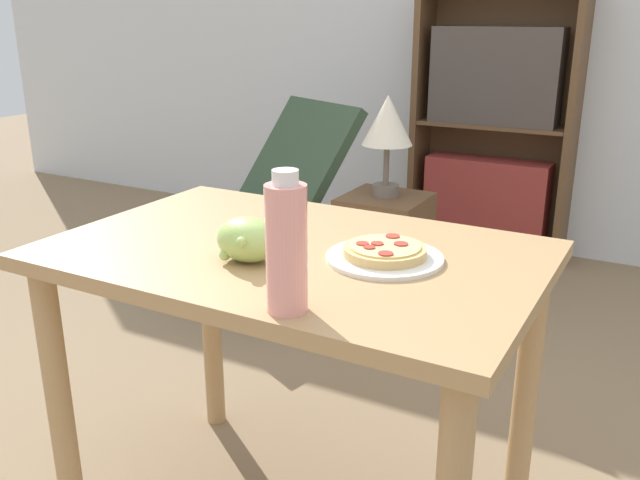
{
  "coord_description": "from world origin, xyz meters",
  "views": [
    {
      "loc": [
        0.86,
        -1.17,
        1.28
      ],
      "look_at": [
        0.22,
        -0.01,
        0.84
      ],
      "focal_mm": 38.0,
      "sensor_mm": 36.0,
      "label": 1
    }
  ],
  "objects_px": {
    "grape_bunch": "(248,239)",
    "drink_bottle": "(286,247)",
    "lounge_chair_near": "(267,232)",
    "bookshelf": "(492,136)",
    "table_lamp": "(388,125)",
    "pizza_on_plate": "(385,254)",
    "side_table": "(383,257)"
  },
  "relations": [
    {
      "from": "grape_bunch",
      "to": "drink_bottle",
      "type": "xyz_separation_m",
      "value": [
        0.21,
        -0.18,
        0.07
      ]
    },
    {
      "from": "lounge_chair_near",
      "to": "bookshelf",
      "type": "distance_m",
      "value": 1.35
    },
    {
      "from": "lounge_chair_near",
      "to": "table_lamp",
      "type": "relative_size",
      "value": 2.22
    },
    {
      "from": "pizza_on_plate",
      "to": "bookshelf",
      "type": "height_order",
      "value": "bookshelf"
    },
    {
      "from": "table_lamp",
      "to": "lounge_chair_near",
      "type": "bearing_deg",
      "value": 178.27
    },
    {
      "from": "pizza_on_plate",
      "to": "grape_bunch",
      "type": "distance_m",
      "value": 0.29
    },
    {
      "from": "lounge_chair_near",
      "to": "side_table",
      "type": "distance_m",
      "value": 0.61
    },
    {
      "from": "side_table",
      "to": "table_lamp",
      "type": "distance_m",
      "value": 0.57
    },
    {
      "from": "lounge_chair_near",
      "to": "side_table",
      "type": "xyz_separation_m",
      "value": [
        0.61,
        -0.02,
        -0.01
      ]
    },
    {
      "from": "pizza_on_plate",
      "to": "bookshelf",
      "type": "xyz_separation_m",
      "value": [
        -0.41,
        2.37,
        -0.14
      ]
    },
    {
      "from": "lounge_chair_near",
      "to": "side_table",
      "type": "relative_size",
      "value": 1.71
    },
    {
      "from": "lounge_chair_near",
      "to": "table_lamp",
      "type": "distance_m",
      "value": 0.83
    },
    {
      "from": "grape_bunch",
      "to": "lounge_chair_near",
      "type": "xyz_separation_m",
      "value": [
        -0.92,
        1.46,
        -0.54
      ]
    },
    {
      "from": "lounge_chair_near",
      "to": "side_table",
      "type": "bearing_deg",
      "value": 24.17
    },
    {
      "from": "grape_bunch",
      "to": "table_lamp",
      "type": "bearing_deg",
      "value": 101.91
    },
    {
      "from": "grape_bunch",
      "to": "drink_bottle",
      "type": "relative_size",
      "value": 0.61
    },
    {
      "from": "grape_bunch",
      "to": "bookshelf",
      "type": "height_order",
      "value": "bookshelf"
    },
    {
      "from": "drink_bottle",
      "to": "pizza_on_plate",
      "type": "bearing_deg",
      "value": 81.7
    },
    {
      "from": "grape_bunch",
      "to": "drink_bottle",
      "type": "height_order",
      "value": "drink_bottle"
    },
    {
      "from": "grape_bunch",
      "to": "table_lamp",
      "type": "xyz_separation_m",
      "value": [
        -0.3,
        1.44,
        0.02
      ]
    },
    {
      "from": "drink_bottle",
      "to": "lounge_chair_near",
      "type": "height_order",
      "value": "drink_bottle"
    },
    {
      "from": "lounge_chair_near",
      "to": "pizza_on_plate",
      "type": "bearing_deg",
      "value": -22.4
    },
    {
      "from": "drink_bottle",
      "to": "bookshelf",
      "type": "relative_size",
      "value": 0.18
    },
    {
      "from": "lounge_chair_near",
      "to": "table_lamp",
      "type": "bearing_deg",
      "value": 24.17
    },
    {
      "from": "bookshelf",
      "to": "drink_bottle",
      "type": "bearing_deg",
      "value": -82.36
    },
    {
      "from": "pizza_on_plate",
      "to": "side_table",
      "type": "bearing_deg",
      "value": 113.29
    },
    {
      "from": "drink_bottle",
      "to": "lounge_chair_near",
      "type": "bearing_deg",
      "value": 124.51
    },
    {
      "from": "grape_bunch",
      "to": "bookshelf",
      "type": "xyz_separation_m",
      "value": [
        -0.15,
        2.51,
        -0.18
      ]
    },
    {
      "from": "pizza_on_plate",
      "to": "side_table",
      "type": "distance_m",
      "value": 1.5
    },
    {
      "from": "bookshelf",
      "to": "grape_bunch",
      "type": "bearing_deg",
      "value": -86.5
    },
    {
      "from": "bookshelf",
      "to": "side_table",
      "type": "distance_m",
      "value": 1.15
    },
    {
      "from": "pizza_on_plate",
      "to": "table_lamp",
      "type": "distance_m",
      "value": 1.41
    }
  ]
}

